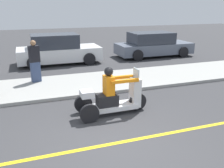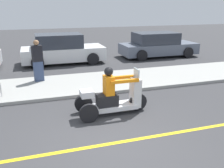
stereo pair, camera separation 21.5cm
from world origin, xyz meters
TOP-DOWN VIEW (x-y plane):
  - ground_plane at (0.00, 0.00)m, footprint 60.00×60.00m
  - lane_stripe at (0.46, 0.00)m, footprint 24.00×0.12m
  - sidewalk_strip at (0.00, 4.60)m, footprint 28.00×2.80m
  - motorcycle_trike at (0.48, 1.62)m, footprint 2.16×0.84m
  - spectator_with_child at (-1.49, 5.35)m, footprint 0.44×0.32m
  - parked_car_lot_right at (-0.11, 8.88)m, footprint 4.43×2.05m
  - parked_car_lot_far at (5.74, 8.95)m, footprint 4.71×2.05m

SIDE VIEW (x-z plane):
  - ground_plane at x=0.00m, z-range 0.00..0.00m
  - lane_stripe at x=0.46m, z-range 0.00..0.01m
  - sidewalk_strip at x=0.00m, z-range 0.00..0.12m
  - motorcycle_trike at x=0.48m, z-range -0.21..1.23m
  - parked_car_lot_far at x=5.74m, z-range -0.04..1.45m
  - parked_car_lot_right at x=-0.11m, z-range -0.05..1.55m
  - spectator_with_child at x=-1.49m, z-range 0.09..1.76m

